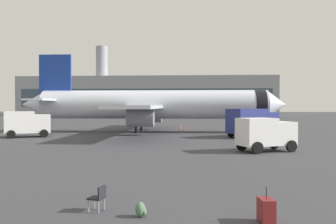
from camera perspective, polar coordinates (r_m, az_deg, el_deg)
The scene contains 10 objects.
airplane_at_gate at distance 48.34m, azimuth -2.56°, elevation 1.14°, with size 35.60×32.00×10.50m.
service_truck at distance 43.47m, azimuth -21.44°, elevation -1.62°, with size 5.28×4.14×2.90m.
fuel_truck at distance 41.51m, azimuth 13.17°, elevation -1.47°, with size 6.27×5.46×3.20m.
cargo_van at distance 28.88m, azimuth 15.18°, elevation -3.19°, with size 4.83×3.77×2.60m.
safety_cone_near at distance 54.14m, azimuth 2.02°, elevation -2.37°, with size 0.44×0.44×0.71m.
safety_cone_mid at distance 36.34m, azimuth 12.36°, elevation -4.05°, with size 0.44×0.44×0.72m.
rolling_suitcase at distance 11.67m, azimuth 15.28°, elevation -14.74°, with size 0.48×0.69×1.10m.
traveller_backpack at distance 11.91m, azimuth -4.33°, elevation -15.17°, with size 0.36×0.40×0.48m.
gate_chair at distance 12.63m, azimuth -10.95°, elevation -13.00°, with size 0.59×0.59×0.86m.
terminal_building at distance 136.65m, azimuth -3.33°, elevation 2.55°, with size 93.65×19.80×26.15m.
Camera 1 is at (-0.03, -5.27, 3.55)m, focal length 38.51 mm.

